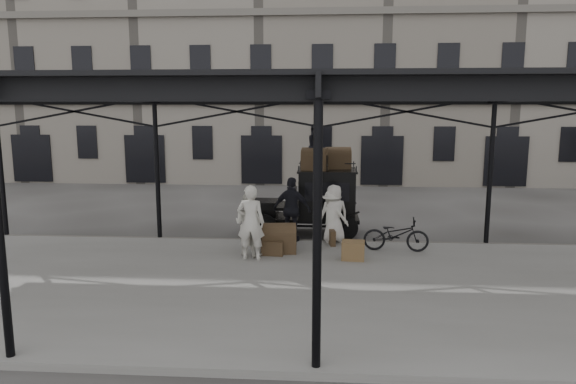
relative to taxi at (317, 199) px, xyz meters
name	(u,v)px	position (x,y,z in m)	size (l,w,h in m)	color
ground	(319,264)	(0.10, -3.33, -1.20)	(120.00, 120.00, 0.00)	#383533
platform	(318,287)	(0.10, -5.33, -1.13)	(28.00, 8.00, 0.15)	slate
canopy	(320,88)	(0.10, -5.05, 3.39)	(22.50, 9.00, 4.74)	black
building_frontage	(322,59)	(0.10, 14.67, 5.80)	(64.00, 8.00, 14.00)	slate
taxi	(317,199)	(0.00, 0.00, 0.00)	(3.65, 1.55, 2.18)	black
porter_left	(251,222)	(-1.72, -3.47, -0.05)	(0.73, 0.48, 2.01)	beige
porter_midleft	(248,224)	(-1.84, -3.06, -0.19)	(0.84, 0.65, 1.72)	beige
porter_centre	(334,214)	(0.53, -1.53, -0.18)	(0.86, 0.56, 1.75)	beige
porter_official	(292,210)	(-0.73, -1.53, -0.07)	(1.15, 0.48, 1.96)	black
porter_right	(331,216)	(0.45, -1.53, -0.26)	(1.02, 0.59, 1.58)	beige
bicycle	(396,234)	(2.26, -2.39, -0.58)	(0.63, 1.82, 0.95)	black
porter_roof	(317,147)	(-0.03, -0.10, 1.72)	(0.72, 0.56, 1.48)	black
steamer_trunk_roof_near	(315,161)	(-0.08, -0.25, 1.28)	(0.82, 0.50, 0.60)	#42311E
steamer_trunk_roof_far	(338,160)	(0.67, 0.20, 1.27)	(0.81, 0.50, 0.60)	#42311E
steamer_trunk_platform	(279,240)	(-1.03, -2.76, -0.70)	(0.95, 0.58, 0.70)	#42311E
wicker_hamper	(353,250)	(1.01, -3.32, -0.80)	(0.60, 0.45, 0.50)	brown
suitcase_upright	(332,237)	(0.47, -1.81, -0.83)	(0.15, 0.60, 0.45)	#42311E
suitcase_flat	(272,249)	(-1.18, -3.12, -0.85)	(0.60, 0.15, 0.40)	#42311E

